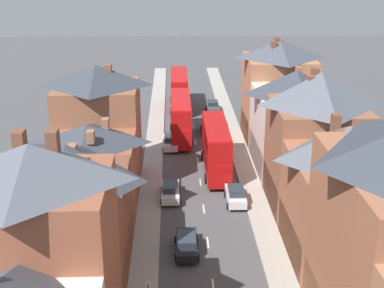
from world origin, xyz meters
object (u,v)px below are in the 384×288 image
Objects in this scene: car_near_silver at (213,106)px; car_parked_right_a at (170,191)px; car_parked_left_b at (187,243)px; double_decker_bus_lead at (179,90)px; double_decker_bus_far_approaching at (216,147)px; car_mid_white at (208,127)px; car_far_grey at (217,121)px; car_mid_black at (171,142)px; car_parked_left_a at (236,195)px; double_decker_bus_mid_street at (181,117)px.

car_parked_right_a is at bearing -102.19° from car_near_silver.
car_parked_right_a reaches higher than car_parked_left_b.
double_decker_bus_far_approaching is (3.60, -24.03, 0.00)m from double_decker_bus_lead.
car_far_grey is at bearing 63.32° from car_mid_white.
car_near_silver reaches higher than car_far_grey.
car_near_silver is 0.91× the size of car_parked_right_a.
double_decker_bus_far_approaching is 16.71m from car_parked_left_b.
double_decker_bus_lead is 2.44× the size of car_parked_left_b.
car_near_silver is (4.91, -1.86, -2.00)m from double_decker_bus_lead.
car_mid_black reaches higher than car_parked_left_b.
car_parked_left_a is at bearing -86.32° from car_mid_white.
car_near_silver is 9.75m from car_mid_white.
car_parked_left_b is at bearing -97.28° from car_near_silver.
car_near_silver is 0.96× the size of car_parked_left_a.
car_parked_right_a is (-6.20, 1.17, -0.01)m from car_parked_left_a.
car_parked_left_b is 28.92m from car_mid_white.
car_mid_black reaches higher than car_mid_white.
car_parked_right_a is at bearing -94.32° from double_decker_bus_mid_street.
double_decker_bus_lead is at bearing 118.80° from car_far_grey.
double_decker_bus_far_approaching is 8.95m from car_mid_black.
car_mid_black is 1.03× the size of car_parked_left_b.
car_mid_black is (-1.29, -16.79, -1.97)m from double_decker_bus_lead.
car_far_grey is at bearing 85.04° from double_decker_bus_far_approaching.
car_mid_black is (-0.00, 13.76, 0.01)m from car_parked_right_a.
car_mid_black is (-6.20, -14.94, 0.03)m from car_near_silver.
car_near_silver is (1.31, 22.17, -2.00)m from double_decker_bus_far_approaching.
car_parked_left_b is at bearing -102.50° from double_decker_bus_far_approaching.
car_mid_black is at bearing 124.07° from double_decker_bus_far_approaching.
double_decker_bus_lead is at bearing 98.80° from car_parked_left_a.
car_parked_left_a is at bearing -80.34° from double_decker_bus_far_approaching.
car_mid_white is at bearing 47.11° from car_mid_black.
double_decker_bus_lead reaches higher than car_mid_white.
car_parked_left_b is 1.15× the size of car_mid_white.
car_near_silver is 0.89× the size of car_parked_left_b.
car_parked_left_a reaches higher than car_mid_black.
car_near_silver is at bearing -20.71° from double_decker_bus_lead.
car_far_grey is (4.91, 4.53, -2.01)m from double_decker_bus_mid_street.
double_decker_bus_far_approaching is (3.60, -10.57, 0.00)m from double_decker_bus_mid_street.
car_far_grey is at bearing -90.00° from car_near_silver.
car_parked_left_b is at bearing -97.15° from car_mid_white.
car_parked_left_b is at bearing -98.90° from car_far_grey.
car_parked_left_a is (1.31, -7.69, -1.97)m from double_decker_bus_far_approaching.
car_parked_left_b is (-4.90, -8.50, -0.05)m from car_parked_left_a.
double_decker_bus_mid_street is 26.83m from car_parked_left_b.
double_decker_bus_far_approaching is 2.75× the size of car_near_silver.
car_parked_left_a is 0.93× the size of car_parked_left_b.
car_parked_right_a is at bearing 169.33° from car_parked_left_a.
double_decker_bus_lead is 24.29m from double_decker_bus_far_approaching.
car_mid_black is at bearing -94.40° from double_decker_bus_lead.
car_mid_black is at bearing -128.26° from car_far_grey.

